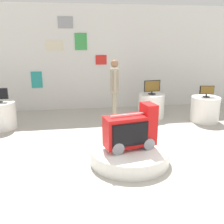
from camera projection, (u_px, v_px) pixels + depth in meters
name	position (u px, v px, depth m)	size (l,w,h in m)	color
ground_plane	(140.00, 165.00, 4.86)	(30.00, 30.00, 0.00)	#B2ADA3
back_wall_display	(107.00, 58.00, 8.44)	(10.53, 0.13, 3.31)	silver
main_display_pedestal	(129.00, 155.00, 4.98)	(1.52, 1.52, 0.27)	white
novelty_firetruck_tv	(131.00, 131.00, 4.85)	(1.03, 0.59, 0.85)	gray
display_pedestal_left_rear	(205.00, 109.00, 7.34)	(0.79, 0.79, 0.71)	white
tv_on_left_rear	(207.00, 91.00, 7.19)	(0.40, 0.20, 0.32)	black
display_pedestal_center_rear	(1.00, 115.00, 6.76)	(0.76, 0.76, 0.71)	white
display_pedestal_right_rear	(151.00, 106.00, 7.70)	(0.76, 0.76, 0.71)	white
tv_on_right_rear	(152.00, 87.00, 7.54)	(0.50, 0.22, 0.41)	black
shopper_browsing_near_truck	(114.00, 88.00, 6.71)	(0.24, 0.56, 1.78)	gray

